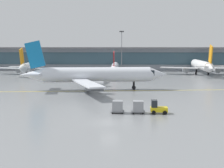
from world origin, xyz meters
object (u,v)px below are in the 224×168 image
cargo_dolly_lead (138,107)px  gate_airplane_1 (33,66)px  baggage_tug (158,108)px  cargo_dolly_trailing (118,106)px  gate_airplane_2 (115,67)px  taxiing_regional_jet (95,75)px  apron_light_mast_1 (122,49)px  gate_airplane_3 (201,65)px

cargo_dolly_lead → gate_airplane_1: bearing=120.3°
baggage_tug → cargo_dolly_trailing: bearing=180.0°
gate_airplane_2 → taxiing_regional_jet: (-3.10, -39.45, 0.93)m
cargo_dolly_lead → cargo_dolly_trailing: 3.21m
cargo_dolly_lead → apron_light_mast_1: apron_light_mast_1 is taller
gate_airplane_2 → baggage_tug: (9.20, -64.46, -1.65)m
gate_airplane_2 → gate_airplane_3: bearing=-88.7°
gate_airplane_2 → taxiing_regional_jet: taxiing_regional_jet is taller
gate_airplane_1 → gate_airplane_3: bearing=-87.8°
gate_airplane_3 → taxiing_regional_jet: (-34.36, -40.54, 0.28)m
gate_airplane_3 → taxiing_regional_jet: 53.14m
baggage_tug → cargo_dolly_lead: bearing=180.0°
gate_airplane_2 → apron_light_mast_1: apron_light_mast_1 is taller
gate_airplane_2 → gate_airplane_3: 31.28m
gate_airplane_1 → gate_airplane_2: gate_airplane_1 is taller
apron_light_mast_1 → gate_airplane_2: bearing=-98.4°
gate_airplane_3 → gate_airplane_2: bearing=93.1°
gate_airplane_1 → baggage_tug: gate_airplane_1 is taller
gate_airplane_2 → taxiing_regional_jet: bearing=174.8°
taxiing_regional_jet → apron_light_mast_1: size_ratio=2.17×
baggage_tug → cargo_dolly_lead: (-2.99, 0.04, 0.16)m
gate_airplane_3 → taxiing_regional_jet: bearing=140.8°
taxiing_regional_jet → cargo_dolly_lead: taxiing_regional_jet is taller
gate_airplane_3 → cargo_dolly_lead: bearing=160.2°
gate_airplane_3 → cargo_dolly_lead: gate_airplane_3 is taller
taxiing_regional_jet → cargo_dolly_trailing: 25.78m
cargo_dolly_lead → apron_light_mast_1: (-4.02, 79.28, 7.73)m
taxiing_regional_jet → cargo_dolly_lead: size_ratio=16.52×
gate_airplane_1 → baggage_tug: 74.57m
gate_airplane_1 → cargo_dolly_trailing: 71.44m
apron_light_mast_1 → cargo_dolly_lead: bearing=-87.1°
baggage_tug → apron_light_mast_1: apron_light_mast_1 is taller
gate_airplane_3 → taxiing_regional_jet: size_ratio=0.92×
gate_airplane_1 → cargo_dolly_lead: gate_airplane_1 is taller
gate_airplane_1 → apron_light_mast_1: 36.11m
taxiing_regional_jet → baggage_tug: taxiing_regional_jet is taller
taxiing_regional_jet → apron_light_mast_1: bearing=78.1°
gate_airplane_1 → apron_light_mast_1: (31.95, 15.77, 5.89)m
gate_airplane_1 → taxiing_regional_jet: (26.66, -38.53, 0.59)m
baggage_tug → cargo_dolly_lead: size_ratio=1.23×
cargo_dolly_lead → cargo_dolly_trailing: (-3.21, 0.04, 0.00)m
cargo_dolly_lead → cargo_dolly_trailing: bearing=-180.0°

